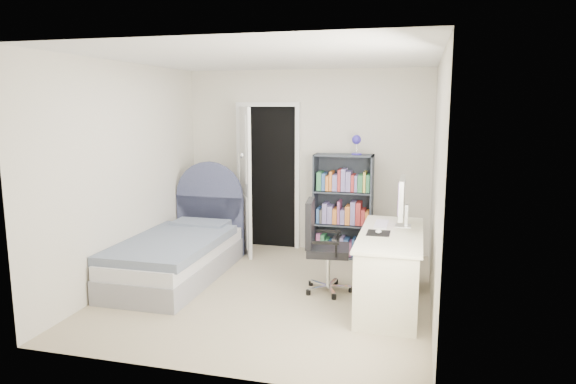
% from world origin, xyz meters
% --- Properties ---
extents(room_shell, '(3.50, 3.70, 2.60)m').
position_xyz_m(room_shell, '(0.00, 0.00, 1.25)').
color(room_shell, gray).
rests_on(room_shell, ground).
extents(door, '(0.92, 0.75, 2.06)m').
position_xyz_m(door, '(-0.69, 1.54, 1.03)').
color(door, black).
rests_on(door, ground).
extents(bed, '(0.99, 2.08, 1.28)m').
position_xyz_m(bed, '(-1.20, 0.25, 0.29)').
color(bed, gray).
rests_on(bed, ground).
extents(nightstand, '(0.39, 0.39, 0.57)m').
position_xyz_m(nightstand, '(-1.16, 1.41, 0.38)').
color(nightstand, tan).
rests_on(nightstand, ground).
extents(floor_lamp, '(0.20, 0.20, 1.41)m').
position_xyz_m(floor_lamp, '(-0.78, 1.25, 0.58)').
color(floor_lamp, silver).
rests_on(floor_lamp, ground).
extents(bookcase, '(0.77, 0.33, 1.64)m').
position_xyz_m(bookcase, '(0.57, 1.53, 0.64)').
color(bookcase, '#333A45').
rests_on(bookcase, ground).
extents(desk, '(0.62, 1.55, 1.27)m').
position_xyz_m(desk, '(1.29, -0.02, 0.41)').
color(desk, '#F0EAC9').
rests_on(desk, ground).
extents(office_chair, '(0.54, 0.55, 1.02)m').
position_xyz_m(office_chair, '(0.53, 0.17, 0.56)').
color(office_chair, silver).
rests_on(office_chair, ground).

